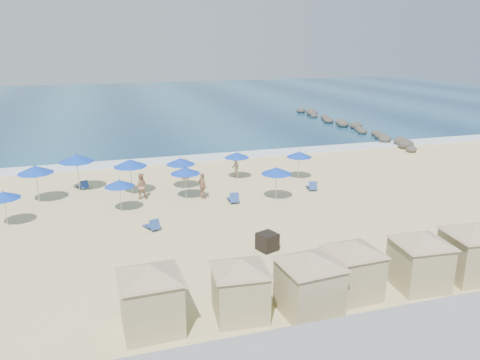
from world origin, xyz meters
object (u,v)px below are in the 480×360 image
beachgoer_1 (203,186)px  umbrella_5 (181,161)px  trash_bin (267,242)px  rock_jetty (348,125)px  cabana_3 (353,261)px  umbrella_3 (130,163)px  cabana_2 (310,275)px  cabana_0 (150,288)px  cabana_5 (473,243)px  beachgoer_0 (141,186)px  umbrella_2 (76,158)px  umbrella_7 (237,155)px  cabana_1 (240,280)px  umbrella_1 (3,195)px  beachgoer_2 (235,166)px  umbrella_4 (119,183)px  cabana_4 (421,252)px  beachgoer_3 (185,168)px  umbrella_9 (276,171)px  umbrella_0 (35,170)px  umbrella_8 (299,154)px  umbrella_6 (185,171)px

beachgoer_1 → umbrella_5: bearing=9.3°
umbrella_5 → trash_bin: bearing=-78.4°
rock_jetty → cabana_3: 39.06m
umbrella_3 → cabana_2: bearing=-72.4°
cabana_0 → cabana_5: 13.84m
cabana_5 → beachgoer_0: cabana_5 is taller
umbrella_2 → umbrella_7: umbrella_2 is taller
cabana_1 → umbrella_2: umbrella_2 is taller
cabana_1 → umbrella_1: size_ratio=1.96×
beachgoer_2 → umbrella_4: bearing=-63.6°
cabana_4 → beachgoer_2: size_ratio=2.70×
beachgoer_1 → beachgoer_3: beachgoer_1 is taller
beachgoer_0 → umbrella_5: bearing=-143.7°
umbrella_2 → beachgoer_2: size_ratio=1.68×
beachgoer_2 → umbrella_9: bearing=4.5°
rock_jetty → cabana_5: cabana_5 is taller
cabana_4 → umbrella_0: 23.17m
umbrella_2 → umbrella_4: bearing=-63.5°
cabana_1 → umbrella_1: cabana_1 is taller
cabana_3 → umbrella_9: bearing=83.3°
cabana_1 → beachgoer_0: bearing=98.3°
cabana_5 → beachgoer_1: size_ratio=2.58×
trash_bin → umbrella_8: umbrella_8 is taller
trash_bin → cabana_4: cabana_4 is taller
cabana_3 → umbrella_5: 16.77m
rock_jetty → umbrella_6: bearing=-139.4°
cabana_3 → cabana_5: bearing=-1.9°
cabana_2 → cabana_5: cabana_5 is taller
umbrella_5 → umbrella_9: umbrella_5 is taller
umbrella_2 → cabana_5: bearing=-47.3°
cabana_4 → beachgoer_3: (-6.42, 18.90, -0.77)m
cabana_1 → cabana_2: bearing=-13.0°
umbrella_9 → cabana_1: bearing=-117.1°
cabana_0 → beachgoer_1: 14.62m
umbrella_5 → beachgoer_3: size_ratio=1.44×
umbrella_7 → rock_jetty: bearing=41.3°
cabana_4 → umbrella_7: 17.88m
cabana_4 → umbrella_7: bearing=98.7°
cabana_2 → umbrella_1: size_ratio=2.11×
umbrella_0 → umbrella_8: bearing=0.1°
cabana_5 → beachgoer_0: 19.81m
beachgoer_1 → beachgoer_2: beachgoer_1 is taller
umbrella_8 → umbrella_4: bearing=-166.1°
beachgoer_1 → umbrella_0: bearing=65.0°
umbrella_1 → umbrella_9: size_ratio=0.92×
umbrella_7 → cabana_3: bearing=-91.3°
beachgoer_0 → cabana_0: bearing=98.1°
trash_bin → umbrella_1: (-12.95, 7.28, 1.40)m
cabana_4 → umbrella_6: cabana_4 is taller
umbrella_1 → umbrella_6: size_ratio=0.94×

